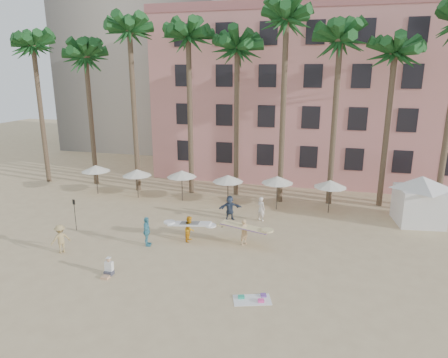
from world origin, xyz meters
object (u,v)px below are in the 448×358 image
at_px(pink_hotel, 334,97).
at_px(cabana, 420,196).
at_px(carrier_yellow, 244,230).
at_px(carrier_white, 190,228).

distance_m(pink_hotel, cabana, 16.39).
relative_size(pink_hotel, carrier_yellow, 11.49).
height_order(cabana, carrier_white, cabana).
height_order(pink_hotel, cabana, pink_hotel).
distance_m(pink_hotel, carrier_yellow, 22.50).
relative_size(carrier_yellow, carrier_white, 1.10).
xyz_separation_m(carrier_yellow, carrier_white, (-3.52, -0.32, -0.07)).
height_order(pink_hotel, carrier_white, pink_hotel).
bearing_deg(carrier_yellow, pink_hotel, 76.17).
xyz_separation_m(cabana, carrier_white, (-14.84, -7.12, -1.16)).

